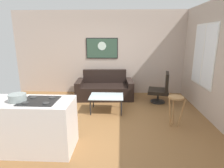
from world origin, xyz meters
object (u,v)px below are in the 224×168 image
bar_stool (176,103)px  mixing_bowl (17,98)px  couch (105,89)px  wall_painting (102,48)px  coffee_table (107,97)px  armchair (161,89)px

bar_stool → mixing_bowl: bearing=-160.1°
couch → bar_stool: size_ratio=2.71×
mixing_bowl → wall_painting: size_ratio=0.26×
wall_painting → coffee_table: bearing=-81.0°
coffee_table → bar_stool: bar_stool is taller
wall_painting → couch: bearing=-77.6°
couch → wall_painting: wall_painting is taller
coffee_table → armchair: 1.77m
couch → coffee_table: size_ratio=2.11×
coffee_table → wall_painting: (-0.27, 1.72, 1.17)m
bar_stool → mixing_bowl: 3.16m
armchair → wall_painting: (-1.87, 0.96, 1.13)m
coffee_table → wall_painting: wall_painting is taller
bar_stool → wall_painting: bearing=127.0°
couch → armchair: armchair is taller
couch → coffee_table: bearing=-82.7°
bar_stool → wall_painting: size_ratio=0.64×
couch → armchair: 1.79m
bar_stool → armchair: bearing=89.8°
armchair → bar_stool: armchair is taller
mixing_bowl → wall_painting: bearing=73.0°
couch → bar_stool: 2.59m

